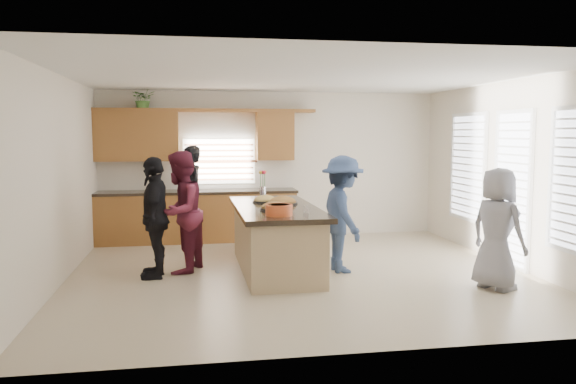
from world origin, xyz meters
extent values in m
plane|color=#C2AE90|center=(0.00, 0.00, 0.00)|extent=(6.50, 6.50, 0.00)
cube|color=silver|center=(0.00, 3.00, 1.40)|extent=(6.50, 0.02, 2.80)
cube|color=silver|center=(0.00, -3.00, 1.40)|extent=(6.50, 0.02, 2.80)
cube|color=silver|center=(-3.25, 0.00, 1.40)|extent=(0.02, 6.00, 2.80)
cube|color=silver|center=(3.25, 0.00, 1.40)|extent=(0.02, 6.00, 2.80)
cube|color=white|center=(0.00, 0.00, 2.80)|extent=(6.50, 6.00, 0.02)
cube|color=olive|center=(-1.43, 2.69, 0.45)|extent=(3.65, 0.62, 0.90)
cube|color=black|center=(-1.43, 2.69, 0.93)|extent=(3.70, 0.65, 0.05)
cube|color=olive|center=(-2.50, 2.82, 1.95)|extent=(1.50, 0.36, 0.90)
cube|color=olive|center=(0.05, 2.82, 1.95)|extent=(0.70, 0.36, 0.90)
cube|color=olive|center=(-1.23, 2.82, 2.43)|extent=(4.05, 0.40, 0.06)
cube|color=brown|center=(-1.00, 2.96, 1.48)|extent=(1.35, 0.08, 0.85)
cube|color=white|center=(3.22, 1.30, 1.42)|extent=(0.06, 1.10, 1.75)
cube|color=white|center=(3.22, -0.10, 1.17)|extent=(0.06, 0.85, 2.25)
cube|color=tan|center=(-0.31, 0.25, 0.44)|extent=(1.03, 2.51, 0.88)
cube|color=black|center=(-0.31, 0.25, 0.92)|extent=(1.18, 2.71, 0.07)
cube|color=black|center=(-0.31, 0.25, 0.04)|extent=(0.94, 2.43, 0.08)
cylinder|color=black|center=(-0.38, -0.13, 0.96)|extent=(0.42, 0.42, 0.02)
ellipsoid|color=#A77A34|center=(-0.38, -0.13, 0.98)|extent=(0.38, 0.38, 0.17)
cylinder|color=black|center=(-0.17, 0.48, 0.96)|extent=(0.45, 0.45, 0.02)
ellipsoid|color=#A77A34|center=(-0.17, 0.48, 0.98)|extent=(0.41, 0.41, 0.18)
cylinder|color=black|center=(-0.40, 0.76, 0.96)|extent=(0.39, 0.39, 0.02)
ellipsoid|color=tan|center=(-0.40, 0.76, 0.98)|extent=(0.35, 0.35, 0.16)
cylinder|color=#E75C2A|center=(-0.41, -0.69, 1.02)|extent=(0.35, 0.35, 0.14)
cylinder|color=beige|center=(-0.41, -0.69, 1.07)|extent=(0.29, 0.29, 0.04)
cylinder|color=white|center=(-0.02, -0.53, 1.00)|extent=(0.08, 0.08, 0.10)
cylinder|color=#9F7FB8|center=(-0.41, 1.11, 0.97)|extent=(0.22, 0.22, 0.05)
cylinder|color=silver|center=(-0.35, 1.48, 1.04)|extent=(0.11, 0.11, 0.17)
imported|color=#497C31|center=(-2.36, 2.82, 2.63)|extent=(0.47, 0.42, 0.45)
imported|color=black|center=(-1.54, 2.60, 0.89)|extent=(0.61, 0.75, 1.79)
imported|color=maroon|center=(-1.68, 0.36, 0.88)|extent=(0.94, 1.04, 1.76)
imported|color=black|center=(-2.02, 0.13, 0.85)|extent=(0.45, 1.01, 1.69)
imported|color=navy|center=(0.63, 0.01, 0.85)|extent=(0.70, 1.13, 1.69)
imported|color=gray|center=(2.35, -1.23, 0.79)|extent=(0.77, 0.91, 1.58)
camera|label=1|loc=(-1.48, -7.78, 2.01)|focal=35.00mm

